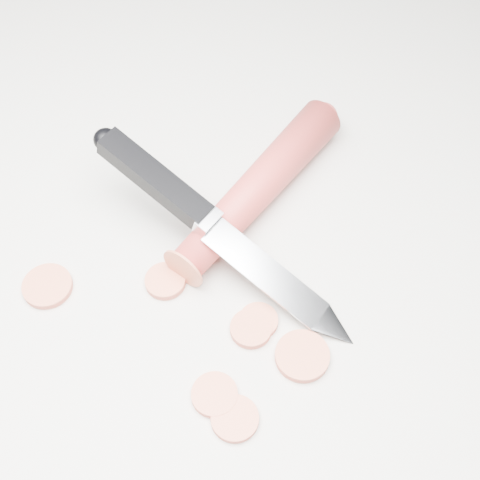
{
  "coord_description": "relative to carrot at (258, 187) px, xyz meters",
  "views": [
    {
      "loc": [
        0.02,
        -0.28,
        0.45
      ],
      "look_at": [
        0.05,
        0.01,
        0.02
      ],
      "focal_mm": 50.0,
      "sensor_mm": 36.0,
      "label": 1
    }
  ],
  "objects": [
    {
      "name": "carrot_slice_2",
      "position": [
        -0.02,
        -0.12,
        -0.02
      ],
      "size": [
        0.03,
        0.03,
        0.01
      ],
      "primitive_type": "cylinder",
      "color": "#D46342",
      "rests_on": "ground"
    },
    {
      "name": "carrot_slice_3",
      "position": [
        -0.01,
        -0.11,
        -0.02
      ],
      "size": [
        0.03,
        0.03,
        0.01
      ],
      "primitive_type": "cylinder",
      "color": "#D46342",
      "rests_on": "ground"
    },
    {
      "name": "carrot_slice_6",
      "position": [
        -0.04,
        -0.19,
        -0.02
      ],
      "size": [
        0.03,
        0.03,
        0.01
      ],
      "primitive_type": "cylinder",
      "color": "#D46342",
      "rests_on": "ground"
    },
    {
      "name": "carrot_slice_4",
      "position": [
        0.02,
        -0.14,
        -0.02
      ],
      "size": [
        0.04,
        0.04,
        0.01
      ],
      "primitive_type": "cylinder",
      "color": "#D46342",
      "rests_on": "ground"
    },
    {
      "name": "kitchen_knife",
      "position": [
        -0.03,
        -0.05,
        0.02
      ],
      "size": [
        0.2,
        0.19,
        0.07
      ],
      "primitive_type": null,
      "color": "silver",
      "rests_on": "ground"
    },
    {
      "name": "ground",
      "position": [
        -0.07,
        -0.06,
        -0.02
      ],
      "size": [
        2.4,
        2.4,
        0.0
      ],
      "primitive_type": "plane",
      "color": "beige",
      "rests_on": "ground"
    },
    {
      "name": "carrot",
      "position": [
        0.0,
        0.0,
        0.0
      ],
      "size": [
        0.15,
        0.17,
        0.03
      ],
      "primitive_type": "cylinder",
      "rotation": [
        1.57,
        0.0,
        -0.74
      ],
      "color": "red",
      "rests_on": "ground"
    },
    {
      "name": "carrot_slice_5",
      "position": [
        -0.08,
        -0.07,
        -0.02
      ],
      "size": [
        0.03,
        0.03,
        0.01
      ],
      "primitive_type": "cylinder",
      "color": "#D46342",
      "rests_on": "ground"
    },
    {
      "name": "carrot_slice_0",
      "position": [
        -0.17,
        -0.07,
        -0.02
      ],
      "size": [
        0.04,
        0.04,
        0.01
      ],
      "primitive_type": "cylinder",
      "color": "#D46342",
      "rests_on": "ground"
    },
    {
      "name": "carrot_slice_1",
      "position": [
        -0.05,
        -0.17,
        -0.02
      ],
      "size": [
        0.03,
        0.03,
        0.01
      ],
      "primitive_type": "cylinder",
      "color": "#D46342",
      "rests_on": "ground"
    }
  ]
}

